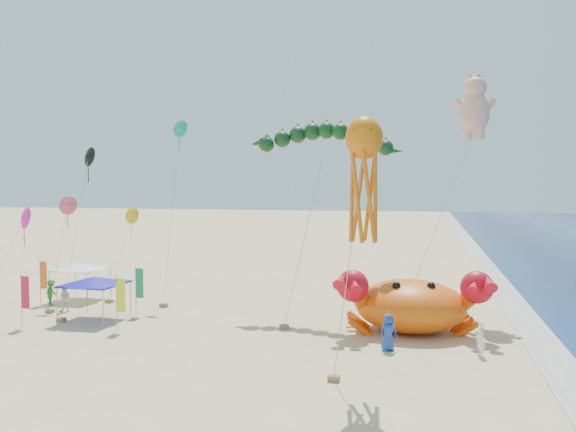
% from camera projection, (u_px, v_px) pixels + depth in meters
% --- Properties ---
extents(ground, '(320.00, 320.00, 0.00)m').
position_uv_depth(ground, '(314.00, 335.00, 31.24)').
color(ground, '#D1B784').
rests_on(ground, ground).
extents(foam_strip, '(320.00, 320.00, 0.00)m').
position_uv_depth(foam_strip, '(547.00, 350.00, 28.34)').
color(foam_strip, silver).
rests_on(foam_strip, ground).
extents(crab_inflatable, '(8.44, 6.14, 3.70)m').
position_uv_depth(crab_inflatable, '(411.00, 304.00, 31.66)').
color(crab_inflatable, '#E6550C').
rests_on(crab_inflatable, ground).
extents(dragon_kite, '(9.81, 6.27, 12.14)m').
position_uv_depth(dragon_kite, '(322.00, 143.00, 36.39)').
color(dragon_kite, black).
rests_on(dragon_kite, ground).
extents(cherub_kite, '(5.73, 7.12, 15.58)m').
position_uv_depth(cherub_kite, '(474.00, 106.00, 36.81)').
color(cherub_kite, '#EFB092').
rests_on(cherub_kite, ground).
extents(octopus_kite, '(2.21, 1.41, 11.16)m').
position_uv_depth(octopus_kite, '(364.00, 170.00, 23.25)').
color(octopus_kite, orange).
rests_on(octopus_kite, ground).
extents(canopy_blue, '(3.68, 3.68, 2.71)m').
position_uv_depth(canopy_blue, '(95.00, 281.00, 34.56)').
color(canopy_blue, gray).
rests_on(canopy_blue, ground).
extents(canopy_white, '(3.57, 3.57, 2.71)m').
position_uv_depth(canopy_white, '(80.00, 266.00, 40.88)').
color(canopy_white, gray).
rests_on(canopy_white, ground).
extents(feather_flags, '(9.60, 5.83, 3.20)m').
position_uv_depth(feather_flags, '(81.00, 287.00, 34.78)').
color(feather_flags, gray).
rests_on(feather_flags, ground).
extents(beachgoers, '(28.60, 9.41, 1.89)m').
position_uv_depth(beachgoers, '(112.00, 311.00, 33.11)').
color(beachgoers, '#1D48A9').
rests_on(beachgoers, ground).
extents(small_kites, '(7.91, 13.29, 13.18)m').
position_uv_depth(small_kites, '(100.00, 197.00, 38.24)').
color(small_kites, '#DE4A6A').
rests_on(small_kites, ground).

